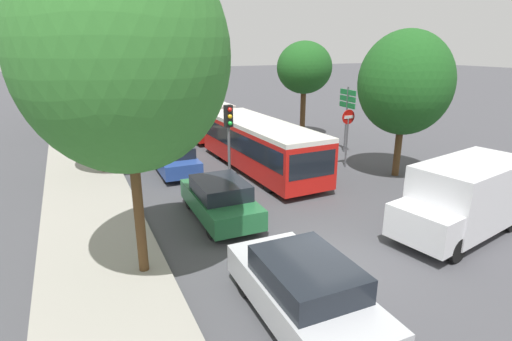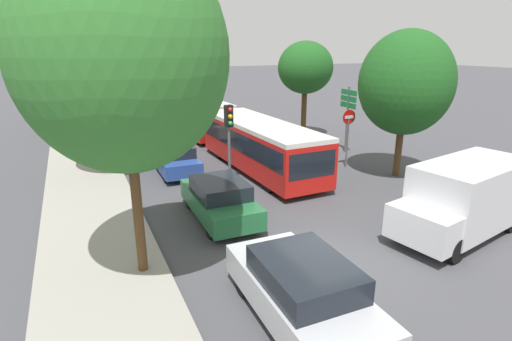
% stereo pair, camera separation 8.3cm
% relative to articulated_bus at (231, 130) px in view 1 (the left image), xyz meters
% --- Properties ---
extents(ground_plane, '(200.00, 200.00, 0.00)m').
position_rel_articulated_bus_xyz_m(ground_plane, '(-1.89, -12.18, -1.34)').
color(ground_plane, '#47474C').
extents(kerb_strip_left, '(3.20, 52.60, 0.14)m').
position_rel_articulated_bus_xyz_m(kerb_strip_left, '(-7.54, 9.12, -1.27)').
color(kerb_strip_left, '#9E998E').
rests_on(kerb_strip_left, ground).
extents(articulated_bus, '(2.80, 15.71, 2.32)m').
position_rel_articulated_bus_xyz_m(articulated_bus, '(0.00, 0.00, 0.00)').
color(articulated_bus, red).
rests_on(articulated_bus, ground).
extents(city_bus_rear, '(3.06, 11.50, 2.45)m').
position_rel_articulated_bus_xyz_m(city_bus_rear, '(-3.56, 30.43, 0.08)').
color(city_bus_rear, teal).
rests_on(city_bus_rear, ground).
extents(queued_car_silver, '(1.92, 4.38, 1.51)m').
position_rel_articulated_bus_xyz_m(queued_car_silver, '(-3.78, -13.67, -0.58)').
color(queued_car_silver, '#B7BABF').
rests_on(queued_car_silver, ground).
extents(queued_car_green, '(1.79, 4.08, 1.41)m').
position_rel_articulated_bus_xyz_m(queued_car_green, '(-3.54, -7.86, -0.63)').
color(queued_car_green, '#236638').
rests_on(queued_car_green, ground).
extents(queued_car_blue, '(1.71, 3.90, 1.35)m').
position_rel_articulated_bus_xyz_m(queued_car_blue, '(-3.65, -2.08, -0.66)').
color(queued_car_blue, '#284799').
rests_on(queued_car_blue, ground).
extents(queued_car_tan, '(1.89, 4.31, 1.49)m').
position_rel_articulated_bus_xyz_m(queued_car_tan, '(-3.47, 4.45, -0.59)').
color(queued_car_tan, tan).
rests_on(queued_car_tan, ground).
extents(queued_car_black, '(1.93, 4.39, 1.51)m').
position_rel_articulated_bus_xyz_m(queued_car_black, '(-3.79, 10.01, -0.57)').
color(queued_car_black, black).
rests_on(queued_car_black, ground).
extents(queued_car_navy, '(1.76, 4.01, 1.38)m').
position_rel_articulated_bus_xyz_m(queued_car_navy, '(-3.71, 16.16, -0.64)').
color(queued_car_navy, navy).
rests_on(queued_car_navy, ground).
extents(white_van, '(5.27, 2.84, 2.31)m').
position_rel_articulated_bus_xyz_m(white_van, '(3.00, -12.13, -0.10)').
color(white_van, silver).
rests_on(white_van, ground).
extents(traffic_light, '(0.34, 0.37, 3.40)m').
position_rel_articulated_bus_xyz_m(traffic_light, '(-1.92, -4.68, 1.16)').
color(traffic_light, '#56595E').
rests_on(traffic_light, ground).
extents(no_entry_sign, '(0.70, 0.08, 2.82)m').
position_rel_articulated_bus_xyz_m(no_entry_sign, '(4.15, -4.70, 0.54)').
color(no_entry_sign, '#56595E').
rests_on(no_entry_sign, ground).
extents(direction_sign_post, '(0.15, 1.40, 3.60)m').
position_rel_articulated_bus_xyz_m(direction_sign_post, '(5.86, -2.35, 1.23)').
color(direction_sign_post, '#56595E').
rests_on(direction_sign_post, ground).
extents(tree_left_near, '(4.73, 4.73, 8.16)m').
position_rel_articulated_bus_xyz_m(tree_left_near, '(-6.55, -10.39, 4.03)').
color(tree_left_near, '#51381E').
rests_on(tree_left_near, ground).
extents(tree_left_mid, '(4.59, 4.59, 7.15)m').
position_rel_articulated_bus_xyz_m(tree_left_mid, '(-6.65, -0.81, 3.43)').
color(tree_left_mid, '#51381E').
rests_on(tree_left_mid, ground).
extents(tree_left_far, '(4.82, 4.82, 7.96)m').
position_rel_articulated_bus_xyz_m(tree_left_far, '(-6.71, 8.30, 3.79)').
color(tree_left_far, '#51381E').
rests_on(tree_left_far, ground).
extents(tree_left_distant, '(3.51, 3.51, 6.03)m').
position_rel_articulated_bus_xyz_m(tree_left_distant, '(-6.59, 16.91, 2.62)').
color(tree_left_distant, '#51381E').
rests_on(tree_left_distant, ground).
extents(tree_right_near, '(4.00, 4.00, 6.40)m').
position_rel_articulated_bus_xyz_m(tree_right_near, '(5.43, -6.74, 2.81)').
color(tree_right_near, '#51381E').
rests_on(tree_right_near, ground).
extents(tree_right_mid, '(3.41, 3.41, 5.99)m').
position_rel_articulated_bus_xyz_m(tree_right_mid, '(5.72, 1.92, 3.02)').
color(tree_right_mid, '#51381E').
rests_on(tree_right_mid, ground).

